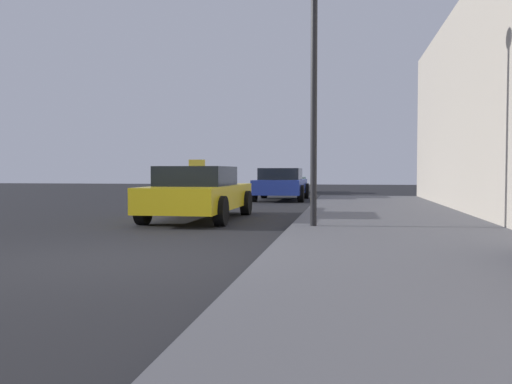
{
  "coord_description": "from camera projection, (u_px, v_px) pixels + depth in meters",
  "views": [
    {
      "loc": [
        3.0,
        -6.58,
        1.17
      ],
      "look_at": [
        1.64,
        1.72,
        0.84
      ],
      "focal_mm": 38.09,
      "sensor_mm": 36.0,
      "label": 1
    }
  ],
  "objects": [
    {
      "name": "car_green",
      "position": [
        286.0,
        181.0,
        28.74
      ],
      "size": [
        2.0,
        4.4,
        1.27
      ],
      "color": "#196638",
      "rests_on": "ground_plane"
    },
    {
      "name": "car_blue",
      "position": [
        281.0,
        184.0,
        21.53
      ],
      "size": [
        2.0,
        4.1,
        1.27
      ],
      "color": "#233899",
      "rests_on": "ground_plane"
    },
    {
      "name": "street_lamp",
      "position": [
        314.0,
        54.0,
        9.9
      ],
      "size": [
        0.36,
        0.36,
        4.67
      ],
      "color": "black",
      "rests_on": "sidewalk"
    },
    {
      "name": "car_yellow",
      "position": [
        199.0,
        193.0,
        12.94
      ],
      "size": [
        1.94,
        4.58,
        1.43
      ],
      "color": "yellow",
      "rests_on": "ground_plane"
    },
    {
      "name": "ground_plane",
      "position": [
        110.0,
        261.0,
        7.02
      ],
      "size": [
        80.0,
        80.0,
        0.0
      ],
      "primitive_type": "plane",
      "color": "#232326"
    },
    {
      "name": "sidewalk",
      "position": [
        430.0,
        264.0,
        6.37
      ],
      "size": [
        4.0,
        32.0,
        0.15
      ],
      "primitive_type": "cube",
      "color": "#5B5B60",
      "rests_on": "ground_plane"
    }
  ]
}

